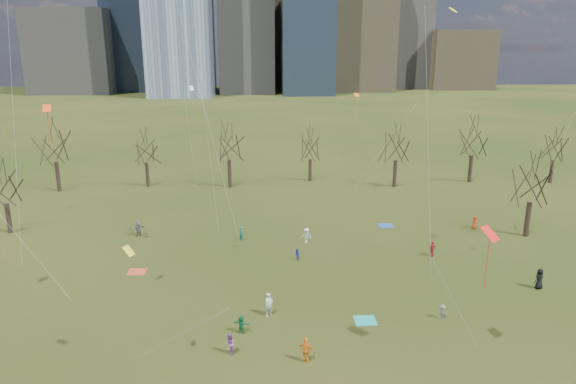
{
  "coord_description": "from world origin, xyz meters",
  "views": [
    {
      "loc": [
        -2.35,
        -32.56,
        19.53
      ],
      "look_at": [
        0.0,
        12.0,
        7.0
      ],
      "focal_mm": 32.0,
      "sensor_mm": 36.0,
      "label": 1
    }
  ],
  "objects_px": {
    "blanket_crimson": "(137,272)",
    "person_1": "(269,304)",
    "blanket_navy": "(386,226)",
    "blanket_teal": "(365,320)",
    "person_4": "(306,350)"
  },
  "relations": [
    {
      "from": "blanket_teal",
      "to": "person_1",
      "type": "relative_size",
      "value": 0.87
    },
    {
      "from": "blanket_crimson",
      "to": "person_1",
      "type": "height_order",
      "value": "person_1"
    },
    {
      "from": "person_1",
      "to": "person_4",
      "type": "distance_m",
      "value": 6.53
    },
    {
      "from": "blanket_teal",
      "to": "blanket_navy",
      "type": "relative_size",
      "value": 1.0
    },
    {
      "from": "blanket_teal",
      "to": "blanket_crimson",
      "type": "height_order",
      "value": "same"
    },
    {
      "from": "blanket_teal",
      "to": "person_4",
      "type": "bearing_deg",
      "value": -134.29
    },
    {
      "from": "blanket_navy",
      "to": "blanket_crimson",
      "type": "xyz_separation_m",
      "value": [
        -25.47,
        -11.22,
        0.0
      ]
    },
    {
      "from": "blanket_crimson",
      "to": "person_1",
      "type": "bearing_deg",
      "value": -35.65
    },
    {
      "from": "blanket_navy",
      "to": "blanket_teal",
      "type": "bearing_deg",
      "value": -107.36
    },
    {
      "from": "person_4",
      "to": "person_1",
      "type": "bearing_deg",
      "value": -45.4
    },
    {
      "from": "blanket_navy",
      "to": "person_1",
      "type": "distance_m",
      "value": 23.98
    },
    {
      "from": "blanket_crimson",
      "to": "person_1",
      "type": "xyz_separation_m",
      "value": [
        11.83,
        -8.48,
        0.91
      ]
    },
    {
      "from": "blanket_teal",
      "to": "blanket_crimson",
      "type": "distance_m",
      "value": 21.26
    },
    {
      "from": "blanket_teal",
      "to": "person_1",
      "type": "distance_m",
      "value": 7.27
    },
    {
      "from": "blanket_navy",
      "to": "person_4",
      "type": "relative_size",
      "value": 0.91
    }
  ]
}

